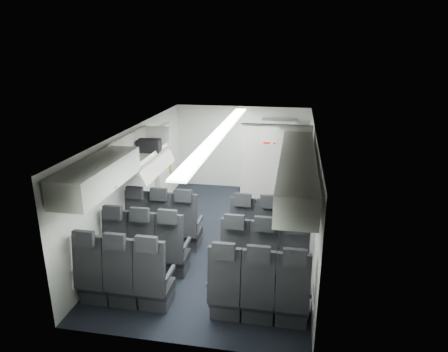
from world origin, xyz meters
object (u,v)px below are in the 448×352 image
(seat_row_rear, at_px, (189,287))
(seat_row_front, at_px, (215,231))
(seat_row_mid, at_px, (204,255))
(galley_unit, at_px, (278,157))
(boarding_door, at_px, (164,165))
(flight_attendant, at_px, (249,174))
(carry_on_bag, at_px, (149,146))

(seat_row_rear, bearing_deg, seat_row_front, 90.00)
(seat_row_mid, bearing_deg, seat_row_front, 90.00)
(seat_row_mid, xyz_separation_m, galley_unit, (0.95, 4.15, 0.55))
(boarding_door, bearing_deg, flight_attendant, 0.14)
(galley_unit, bearing_deg, seat_row_mid, -102.88)
(carry_on_bag, bearing_deg, seat_row_mid, -53.18)
(galley_unit, height_order, carry_on_bag, carry_on_bag)
(galley_unit, bearing_deg, boarding_door, -155.72)
(seat_row_front, height_order, seat_row_rear, same)
(seat_row_rear, height_order, flight_attendant, flight_attendant)
(seat_row_mid, xyz_separation_m, seat_row_rear, (0.00, -0.90, 0.00))
(seat_row_rear, height_order, carry_on_bag, carry_on_bag)
(seat_row_front, bearing_deg, carry_on_bag, 157.22)
(seat_row_rear, xyz_separation_m, flight_attendant, (0.36, 3.89, 0.44))
(seat_row_mid, height_order, galley_unit, galley_unit)
(carry_on_bag, bearing_deg, seat_row_front, -29.08)
(seat_row_mid, bearing_deg, galley_unit, 77.12)
(galley_unit, height_order, flight_attendant, galley_unit)
(boarding_door, distance_m, flight_attendant, 2.00)
(seat_row_rear, bearing_deg, flight_attendant, 84.68)
(seat_row_front, height_order, galley_unit, galley_unit)
(seat_row_front, distance_m, seat_row_mid, 0.90)
(galley_unit, distance_m, flight_attendant, 1.31)
(seat_row_rear, relative_size, flight_attendant, 1.98)
(seat_row_rear, bearing_deg, boarding_door, 112.87)
(seat_row_mid, distance_m, galley_unit, 4.30)
(seat_row_mid, relative_size, galley_unit, 1.75)
(boarding_door, relative_size, carry_on_bag, 4.38)
(flight_attendant, bearing_deg, seat_row_front, 177.18)
(seat_row_mid, distance_m, flight_attendant, 3.04)
(galley_unit, relative_size, flight_attendant, 1.13)
(boarding_door, distance_m, carry_on_bag, 1.73)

